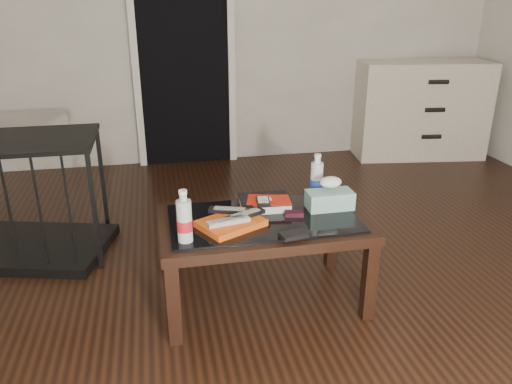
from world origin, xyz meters
TOP-DOWN VIEW (x-y plane):
  - ground at (0.00, 0.00)m, footprint 5.00×5.00m
  - doorway at (-0.40, 2.47)m, footprint 0.90×0.08m
  - coffee_table at (-0.21, 0.08)m, footprint 1.00×0.60m
  - dresser at (1.80, 2.23)m, footprint 1.26×0.66m
  - pet_crate at (-1.49, 0.86)m, footprint 1.03×0.81m
  - magazines at (-0.38, 0.01)m, footprint 0.34×0.31m
  - remote_silver at (-0.40, -0.02)m, footprint 0.21×0.09m
  - remote_black_front at (-0.31, 0.04)m, footprint 0.20×0.13m
  - remote_black_back at (-0.37, 0.10)m, footprint 0.21×0.11m
  - textbook at (-0.18, 0.20)m, footprint 0.26×0.21m
  - dvd_mailers at (-0.17, 0.18)m, footprint 0.22×0.18m
  - ipod at (-0.20, 0.14)m, footprint 0.08×0.11m
  - flip_phone at (-0.06, 0.06)m, footprint 0.10×0.06m
  - wallet at (-0.13, -0.16)m, footprint 0.13×0.10m
  - water_bottle_left at (-0.60, -0.09)m, footprint 0.07×0.07m
  - water_bottle_right at (0.12, 0.28)m, footprint 0.08×0.08m
  - tissue_box at (0.14, 0.12)m, footprint 0.23×0.12m

SIDE VIEW (x-z plane):
  - ground at x=0.00m, z-range 0.00..0.00m
  - pet_crate at x=-1.49m, z-range -0.12..0.59m
  - coffee_table at x=-0.21m, z-range 0.17..0.63m
  - dresser at x=1.80m, z-range 0.00..0.90m
  - wallet at x=-0.13m, z-range 0.46..0.48m
  - flip_phone at x=-0.06m, z-range 0.46..0.48m
  - magazines at x=-0.38m, z-range 0.46..0.49m
  - textbook at x=-0.18m, z-range 0.46..0.51m
  - remote_silver at x=-0.40m, z-range 0.49..0.51m
  - remote_black_front at x=-0.31m, z-range 0.49..0.51m
  - remote_black_back at x=-0.37m, z-range 0.49..0.51m
  - tissue_box at x=0.14m, z-range 0.46..0.55m
  - dvd_mailers at x=-0.17m, z-range 0.51..0.51m
  - ipod at x=-0.20m, z-range 0.51..0.53m
  - water_bottle_left at x=-0.60m, z-range 0.46..0.70m
  - water_bottle_right at x=0.12m, z-range 0.46..0.70m
  - doorway at x=-0.40m, z-range -0.01..2.06m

